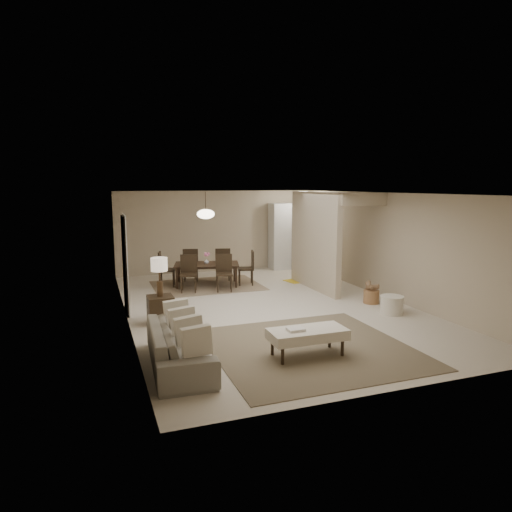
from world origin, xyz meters
name	(u,v)px	position (x,y,z in m)	size (l,w,h in m)	color
floor	(267,306)	(0.00, 0.00, 0.00)	(9.00, 9.00, 0.00)	beige
ceiling	(267,193)	(0.00, 0.00, 2.50)	(9.00, 9.00, 0.00)	white
back_wall	(215,231)	(0.00, 4.50, 1.25)	(6.00, 6.00, 0.00)	#B9A98C
left_wall	(125,258)	(-3.00, 0.00, 1.25)	(9.00, 9.00, 0.00)	#B9A98C
right_wall	(383,245)	(3.00, 0.00, 1.25)	(9.00, 9.00, 0.00)	#B9A98C
partition	(315,241)	(1.80, 1.25, 1.25)	(0.15, 2.50, 2.50)	#B9A98C
doorway	(125,265)	(-2.97, 0.60, 1.02)	(0.04, 0.90, 2.04)	black
pantry_cabinet	(288,236)	(2.35, 4.15, 1.05)	(1.20, 0.55, 2.10)	silver
flush_light	(300,192)	(2.30, 3.20, 2.46)	(0.44, 0.44, 0.05)	white
living_rug	(310,348)	(-0.28, -2.69, 0.01)	(3.20, 3.20, 0.01)	brown
sofa	(179,346)	(-2.45, -2.69, 0.31)	(0.82, 2.10, 0.61)	gray
ottoman_bench	(307,335)	(-0.48, -2.99, 0.35)	(1.24, 0.58, 0.44)	white
side_table	(161,310)	(-2.40, -0.43, 0.27)	(0.49, 0.49, 0.54)	black
table_lamp	(159,268)	(-2.40, -0.43, 1.10)	(0.32, 0.32, 0.76)	#45311D
round_pouf	(392,305)	(2.25, -1.43, 0.19)	(0.48, 0.48, 0.38)	white
wicker_basket	(371,297)	(2.34, -0.55, 0.15)	(0.35, 0.35, 0.30)	brown
dining_rug	(207,285)	(-0.75, 2.51, 0.01)	(2.80, 2.10, 0.01)	#7A614C
dining_table	(207,275)	(-0.75, 2.51, 0.30)	(1.69, 0.94, 0.60)	black
dining_chairs	(207,269)	(-0.75, 2.51, 0.47)	(2.53, 2.07, 0.93)	black
vase	(207,261)	(-0.75, 2.51, 0.66)	(0.13, 0.13, 0.13)	white
yellow_mat	(302,280)	(1.94, 2.27, 0.01)	(0.93, 0.57, 0.01)	gold
pendant_light	(206,214)	(-0.75, 2.51, 1.92)	(0.46, 0.46, 0.71)	#45311D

